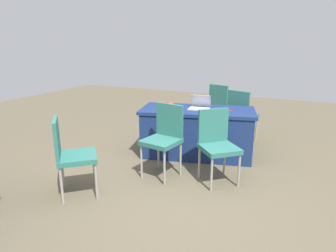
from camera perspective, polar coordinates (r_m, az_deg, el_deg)
The scene contains 10 objects.
ground_plane at distance 3.53m, azimuth 1.89°, elevation -14.44°, with size 14.40×14.40×0.00m, color brown.
table_foreground at distance 4.79m, azimuth 5.57°, elevation -1.16°, with size 1.91×1.19×0.76m.
chair_near_front at distance 3.99m, azimuth -0.74°, elevation -1.80°, with size 0.51×0.51×0.98m.
chair_tucked_left at distance 6.25m, azimuth 10.20°, elevation 4.21°, with size 0.54×0.54×0.94m.
chair_tucked_right at distance 5.50m, azimuth 13.90°, elevation 2.52°, with size 0.55×0.55×0.96m.
chair_aisle at distance 3.64m, azimuth -18.32°, elevation -4.75°, with size 0.62×0.62×0.96m.
chair_by_pillar at distance 3.89m, azimuth 9.41°, elevation -2.95°, with size 0.62×0.62×0.95m.
laptop_silver at distance 4.71m, azimuth 6.10°, elevation 3.79°, with size 0.35×0.33×0.21m.
yarn_ball at distance 4.70m, azimuth 0.48°, elevation 4.04°, with size 0.11×0.11×0.11m, color #B2382D.
scissors_red at distance 4.62m, azimuth 11.22°, elevation 2.88°, with size 0.18×0.04×0.01m, color red.
Camera 1 is at (-1.18, 2.81, 1.79)m, focal length 31.71 mm.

